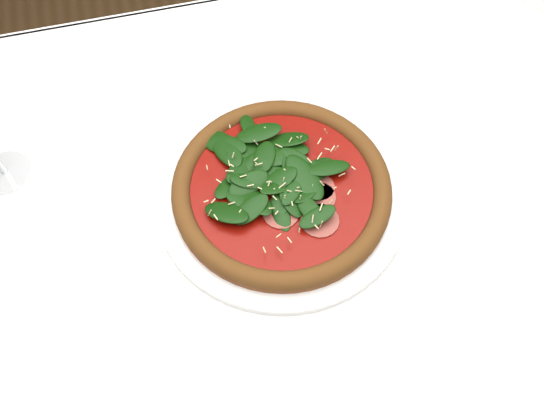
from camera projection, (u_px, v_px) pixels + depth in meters
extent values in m
plane|color=brown|center=(272.00, 369.00, 1.42)|extent=(6.00, 6.00, 0.00)
cube|color=white|center=(273.00, 216.00, 0.79)|extent=(1.20, 0.80, 0.04)
cylinder|color=#47321C|center=(469.00, 118.00, 1.35)|extent=(0.06, 0.06, 0.71)
cube|color=white|center=(216.00, 50.00, 1.07)|extent=(1.20, 0.01, 0.22)
cylinder|color=white|center=(281.00, 195.00, 0.78)|extent=(0.32, 0.32, 0.01)
torus|color=white|center=(282.00, 194.00, 0.78)|extent=(0.32, 0.32, 0.01)
cylinder|color=brown|center=(282.00, 191.00, 0.77)|extent=(0.34, 0.34, 0.01)
torus|color=#965722|center=(282.00, 188.00, 0.76)|extent=(0.34, 0.34, 0.02)
cylinder|color=maroon|center=(282.00, 188.00, 0.76)|extent=(0.28, 0.28, 0.00)
cylinder|color=#9F4B3F|center=(282.00, 186.00, 0.76)|extent=(0.25, 0.25, 0.00)
ellipsoid|color=#103309|center=(282.00, 182.00, 0.75)|extent=(0.27, 0.27, 0.02)
cylinder|color=beige|center=(282.00, 180.00, 0.75)|extent=(0.25, 0.25, 0.00)
cylinder|color=white|center=(5.00, 173.00, 0.80)|extent=(0.07, 0.07, 0.00)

